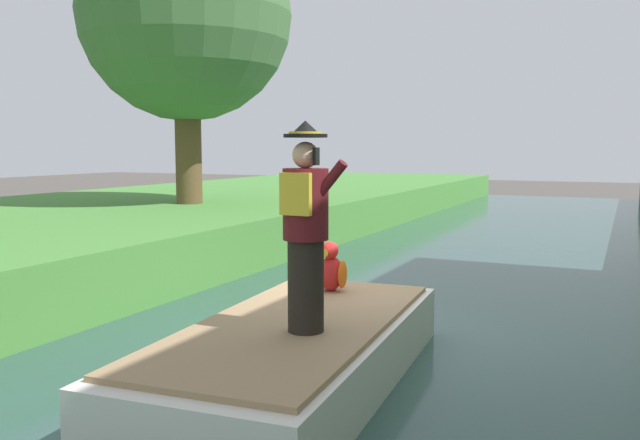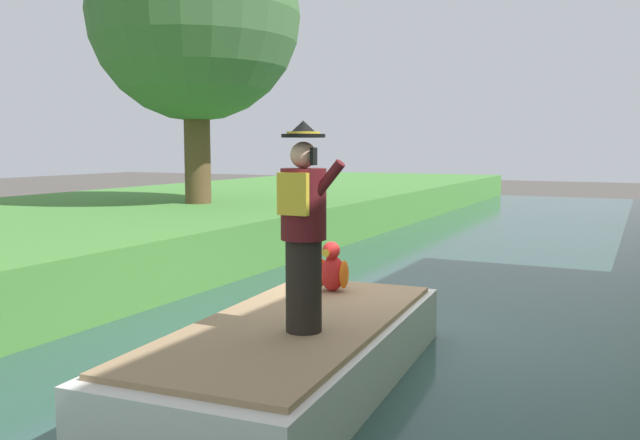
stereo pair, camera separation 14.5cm
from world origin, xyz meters
TOP-DOWN VIEW (x-y plane):
  - ground_plane at (0.00, 0.00)m, footprint 80.00×80.00m
  - canal_water at (0.00, 0.00)m, footprint 6.35×48.00m
  - boat at (0.00, -1.93)m, footprint 2.10×4.32m
  - person_pirate at (0.25, -2.21)m, footprint 0.61×0.42m
  - parrot_plush at (-0.23, -0.61)m, footprint 0.36×0.35m
  - tree_broad at (-6.46, 5.30)m, footprint 4.78×4.78m

SIDE VIEW (x-z plane):
  - ground_plane at x=0.00m, z-range 0.00..0.00m
  - canal_water at x=0.00m, z-range 0.00..0.10m
  - boat at x=0.00m, z-range 0.10..0.71m
  - parrot_plush at x=-0.23m, z-range 0.67..1.24m
  - person_pirate at x=0.25m, z-range 0.71..2.56m
  - tree_broad at x=-6.46m, z-range 1.94..8.61m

